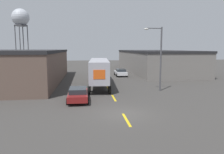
% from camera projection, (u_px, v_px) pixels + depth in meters
% --- Properties ---
extents(ground_plane, '(160.00, 160.00, 0.00)m').
position_uv_depth(ground_plane, '(123.00, 114.00, 17.70)').
color(ground_plane, '#3D3A38').
extents(road_centerline, '(0.20, 17.51, 0.01)m').
position_uv_depth(road_centerline, '(114.00, 98.00, 23.35)').
color(road_centerline, gold).
rests_on(road_centerline, ground_plane).
extents(warehouse_left, '(13.94, 24.98, 5.02)m').
position_uv_depth(warehouse_left, '(15.00, 66.00, 33.83)').
color(warehouse_left, brown).
rests_on(warehouse_left, ground_plane).
extents(warehouse_right, '(11.97, 29.76, 4.81)m').
position_uv_depth(warehouse_right, '(154.00, 61.00, 50.27)').
color(warehouse_right, slate).
rests_on(warehouse_right, ground_plane).
extents(semi_truck, '(3.54, 15.22, 3.72)m').
position_uv_depth(semi_truck, '(99.00, 69.00, 31.62)').
color(semi_truck, silver).
rests_on(semi_truck, ground_plane).
extents(parked_car_right_far, '(2.12, 4.64, 1.36)m').
position_uv_depth(parked_car_right_far, '(121.00, 72.00, 41.94)').
color(parked_car_right_far, silver).
rests_on(parked_car_right_far, ground_plane).
extents(parked_car_left_near, '(2.12, 4.64, 1.36)m').
position_uv_depth(parked_car_left_near, '(78.00, 94.00, 21.93)').
color(parked_car_left_near, maroon).
rests_on(parked_car_left_near, ground_plane).
extents(water_tower, '(5.32, 5.32, 17.45)m').
position_uv_depth(water_tower, '(21.00, 18.00, 67.44)').
color(water_tower, '#47474C').
rests_on(water_tower, ground_plane).
extents(street_lamp, '(2.29, 0.32, 7.84)m').
position_uv_depth(street_lamp, '(159.00, 54.00, 26.79)').
color(street_lamp, '#4C4C51').
rests_on(street_lamp, ground_plane).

